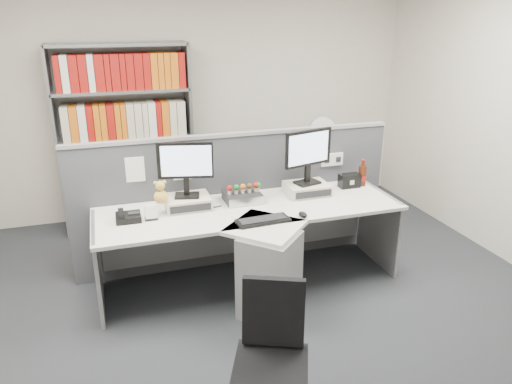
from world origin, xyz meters
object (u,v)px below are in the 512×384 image
object	(u,v)px
desk_calendar	(151,214)
office_chair	(272,355)
desk_phone	(128,217)
speaker	(349,181)
shelving_unit	(126,141)
monitor_left	(186,165)
desk	(258,247)
desk_fan	(322,134)
keyboard	(263,220)
monitor_right	(308,152)
filing_cabinet	(319,189)
desktop_pc	(242,197)
mouse	(303,214)
cola_bottle	(362,176)

from	to	relation	value
desk_calendar	office_chair	bearing A→B (deg)	-72.68
desk_phone	speaker	bearing A→B (deg)	4.94
desk_calendar	shelving_unit	xyz separation A→B (m)	(-0.07, 1.63, 0.20)
desk_phone	speaker	distance (m)	2.07
monitor_left	desk_phone	world-z (taller)	monitor_left
desk	office_chair	xyz separation A→B (m)	(-0.35, -1.33, 0.01)
desk	shelving_unit	bearing A→B (deg)	115.96
monitor_left	shelving_unit	world-z (taller)	shelving_unit
desk_fan	desk	bearing A→B (deg)	-130.61
keyboard	shelving_unit	xyz separation A→B (m)	(-0.91, 1.95, 0.24)
desk	monitor_left	world-z (taller)	monitor_left
desk	monitor_right	distance (m)	0.97
filing_cabinet	desktop_pc	bearing A→B (deg)	-140.27
desk_calendar	speaker	distance (m)	1.89
desk	desktop_pc	size ratio (longest dim) A/B	8.39
keyboard	mouse	bearing A→B (deg)	0.93
monitor_right	office_chair	world-z (taller)	monitor_right
filing_cabinet	desk_fan	xyz separation A→B (m)	(0.00, -0.00, 0.66)
desk	cola_bottle	distance (m)	1.32
desk	monitor_right	size ratio (longest dim) A/B	5.25
desk_fan	office_chair	xyz separation A→B (m)	(-1.55, -2.73, -0.55)
monitor_left	desk_fan	distance (m)	1.99
mouse	speaker	xyz separation A→B (m)	(0.70, 0.53, 0.05)
filing_cabinet	office_chair	distance (m)	3.14
monitor_left	desktop_pc	distance (m)	0.59
desk_calendar	shelving_unit	world-z (taller)	shelving_unit
mouse	desk_calendar	bearing A→B (deg)	165.14
desk_phone	speaker	size ratio (longest dim) A/B	1.02
keyboard	desk_fan	bearing A→B (deg)	51.51
speaker	shelving_unit	distance (m)	2.42
desk	monitor_left	size ratio (longest dim) A/B	5.53
monitor_right	cola_bottle	distance (m)	0.67
desktop_pc	desk_phone	xyz separation A→B (m)	(-0.99, -0.13, -0.01)
monitor_right	shelving_unit	bearing A→B (deg)	135.54
monitor_right	mouse	bearing A→B (deg)	-116.68
desk_calendar	speaker	bearing A→B (deg)	6.49
desk	desk_phone	xyz separation A→B (m)	(-1.01, 0.25, 0.30)
keyboard	cola_bottle	distance (m)	1.30
desk	desktop_pc	distance (m)	0.49
cola_bottle	shelving_unit	size ratio (longest dim) A/B	0.13
speaker	desk_phone	bearing A→B (deg)	-175.06
shelving_unit	speaker	bearing A→B (deg)	-36.00
keyboard	shelving_unit	world-z (taller)	shelving_unit
desk_phone	monitor_right	bearing A→B (deg)	4.61
mouse	desk_phone	distance (m)	1.41
monitor_left	desk_phone	size ratio (longest dim) A/B	2.37
filing_cabinet	monitor_left	bearing A→B (deg)	-149.22
cola_bottle	desk_calendar	bearing A→B (deg)	-173.75
desk_calendar	cola_bottle	distance (m)	2.03
monitor_right	desk_phone	distance (m)	1.65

